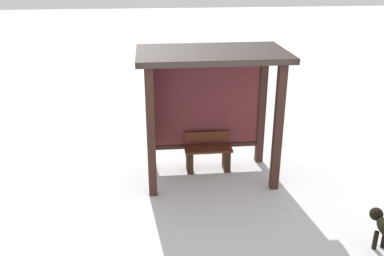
# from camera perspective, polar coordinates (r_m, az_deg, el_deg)

# --- Properties ---
(ground_plane) EXTENTS (60.00, 60.00, 0.00)m
(ground_plane) POSITION_cam_1_polar(r_m,az_deg,el_deg) (8.51, 2.40, -6.48)
(ground_plane) COLOR silver
(bus_shelter) EXTENTS (2.68, 1.56, 2.51)m
(bus_shelter) POSITION_cam_1_polar(r_m,az_deg,el_deg) (7.99, 1.70, 5.45)
(bus_shelter) COLOR #3B221C
(bus_shelter) RESTS_ON ground
(bench_left_inside) EXTENTS (0.95, 0.40, 0.78)m
(bench_left_inside) POSITION_cam_1_polar(r_m,az_deg,el_deg) (8.62, 2.15, -3.52)
(bench_left_inside) COLOR #542716
(bench_left_inside) RESTS_ON ground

